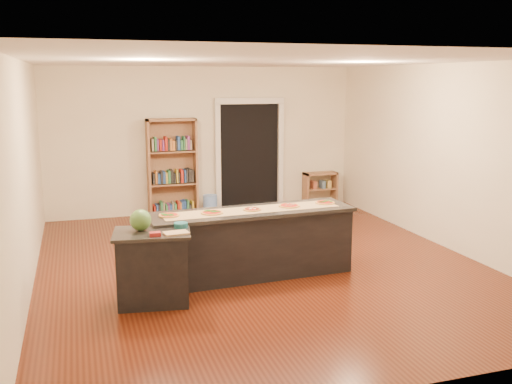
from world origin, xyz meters
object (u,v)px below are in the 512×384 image
object	(u,v)px
side_counter	(153,267)
low_shelf	(320,189)
kitchen_island	(252,243)
waste_bin	(210,205)
bookshelf	(172,168)
watermelon	(141,220)

from	to	relation	value
side_counter	low_shelf	bearing A→B (deg)	55.49
kitchen_island	waste_bin	world-z (taller)	kitchen_island
bookshelf	watermelon	distance (m)	4.29
side_counter	low_shelf	size ratio (longest dim) A/B	1.26
side_counter	watermelon	bearing A→B (deg)	151.00
side_counter	bookshelf	distance (m)	4.37
side_counter	waste_bin	xyz separation A→B (m)	(1.62, 4.05, -0.23)
side_counter	waste_bin	distance (m)	4.36
watermelon	waste_bin	bearing A→B (deg)	66.45
low_shelf	watermelon	world-z (taller)	watermelon
waste_bin	watermelon	bearing A→B (deg)	-113.55
watermelon	side_counter	bearing A→B (deg)	-37.63
waste_bin	low_shelf	bearing A→B (deg)	5.13
bookshelf	waste_bin	size ratio (longest dim) A/B	4.67
kitchen_island	bookshelf	world-z (taller)	bookshelf
kitchen_island	side_counter	xyz separation A→B (m)	(-1.36, -0.54, -0.02)
waste_bin	watermelon	xyz separation A→B (m)	(-1.73, -3.96, 0.78)
kitchen_island	side_counter	size ratio (longest dim) A/B	3.12
bookshelf	watermelon	size ratio (longest dim) A/B	7.49
side_counter	kitchen_island	bearing A→B (deg)	30.35
kitchen_island	waste_bin	size ratio (longest dim) A/B	6.82
kitchen_island	low_shelf	world-z (taller)	kitchen_island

